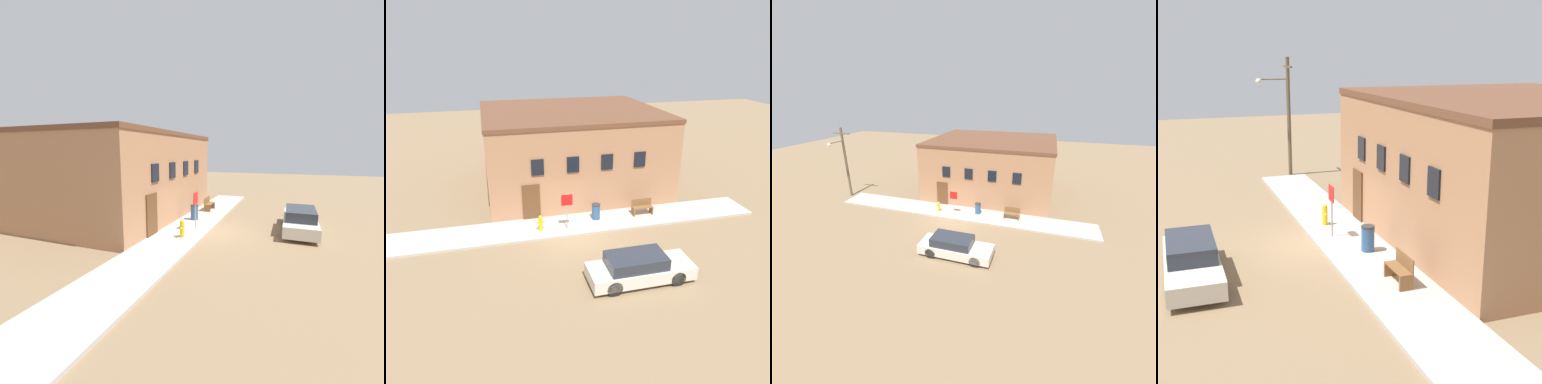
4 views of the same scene
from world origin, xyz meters
TOP-DOWN VIEW (x-y plane):
  - ground_plane at (0.00, 0.00)m, footprint 80.00×80.00m
  - sidewalk at (0.00, 1.23)m, footprint 21.66×2.45m
  - brick_building at (1.45, 7.39)m, footprint 11.54×10.01m
  - fire_hydrant at (-1.72, 0.91)m, footprint 0.45×0.21m
  - stop_sign at (-0.29, 0.75)m, footprint 0.61×0.06m
  - bench at (4.37, 1.44)m, footprint 1.22×0.44m
  - trash_bin at (1.56, 1.49)m, footprint 0.48×0.48m
  - parked_car at (1.69, -4.45)m, footprint 4.55×1.64m

SIDE VIEW (x-z plane):
  - ground_plane at x=0.00m, z-range 0.00..0.00m
  - sidewalk at x=0.00m, z-range 0.00..0.12m
  - fire_hydrant at x=-1.72m, z-range 0.12..0.98m
  - bench at x=4.37m, z-range 0.09..1.02m
  - trash_bin at x=1.56m, z-range 0.12..1.04m
  - parked_car at x=1.69m, z-range -0.02..1.26m
  - stop_sign at x=-0.29m, z-range 0.50..2.49m
  - brick_building at x=1.45m, z-range 0.00..5.38m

